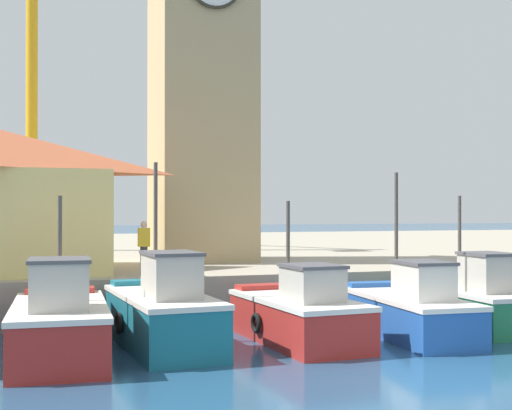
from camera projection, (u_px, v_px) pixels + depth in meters
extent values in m
plane|color=navy|center=(470.00, 386.00, 13.45)|extent=(300.00, 300.00, 0.00)
cube|color=#A89E89|center=(168.00, 257.00, 40.67)|extent=(120.00, 40.00, 1.39)
cube|color=#AD2823|center=(59.00, 334.00, 15.96)|extent=(2.28, 5.09, 1.11)
cube|color=#AD2823|center=(60.00, 292.00, 18.12)|extent=(1.73, 0.70, 0.24)
cube|color=silver|center=(59.00, 307.00, 15.96)|extent=(2.35, 5.15, 0.12)
cube|color=#B2ADA3|center=(59.00, 286.00, 15.12)|extent=(1.28, 1.56, 1.00)
cube|color=#4C4C51|center=(59.00, 260.00, 15.13)|extent=(1.37, 1.65, 0.08)
cylinder|color=#4C4742|center=(60.00, 248.00, 16.57)|extent=(0.10, 0.10, 2.44)
torus|color=black|center=(9.00, 334.00, 15.92)|extent=(0.15, 0.53, 0.52)
cube|color=#196B7F|center=(162.00, 322.00, 17.33)|extent=(2.12, 5.28, 1.18)
cube|color=#196B7F|center=(141.00, 284.00, 19.51)|extent=(1.59, 0.69, 0.24)
cube|color=silver|center=(162.00, 296.00, 17.34)|extent=(2.19, 5.34, 0.12)
cube|color=#B2ADA3|center=(171.00, 276.00, 16.50)|extent=(1.19, 1.62, 0.99)
cube|color=#4C4C51|center=(171.00, 253.00, 16.50)|extent=(1.27, 1.70, 0.08)
cylinder|color=#4C4742|center=(156.00, 227.00, 17.95)|extent=(0.10, 0.10, 3.25)
torus|color=black|center=(119.00, 323.00, 17.20)|extent=(0.15, 0.53, 0.52)
cube|color=#AD2823|center=(298.00, 322.00, 17.91)|extent=(2.22, 4.79, 1.02)
cube|color=#AD2823|center=(266.00, 289.00, 19.85)|extent=(1.67, 0.71, 0.24)
cube|color=silver|center=(298.00, 300.00, 17.91)|extent=(2.28, 4.85, 0.12)
cube|color=#B2ADA3|center=(312.00, 284.00, 17.16)|extent=(1.24, 1.47, 0.81)
cube|color=#4C4C51|center=(312.00, 266.00, 17.16)|extent=(1.33, 1.56, 0.08)
cylinder|color=#4C4742|center=(288.00, 248.00, 18.46)|extent=(0.10, 0.10, 2.44)
torus|color=black|center=(256.00, 323.00, 17.73)|extent=(0.15, 0.53, 0.52)
cube|color=#2356A8|center=(407.00, 318.00, 18.76)|extent=(2.07, 5.18, 0.97)
cube|color=#2356A8|center=(371.00, 286.00, 20.98)|extent=(1.52, 0.69, 0.24)
cube|color=silver|center=(407.00, 298.00, 18.76)|extent=(2.14, 5.24, 0.12)
cube|color=beige|center=(423.00, 282.00, 17.91)|extent=(1.15, 1.59, 0.89)
cube|color=#4C4C51|center=(423.00, 262.00, 17.91)|extent=(1.23, 1.67, 0.08)
cylinder|color=#4C4742|center=(396.00, 233.00, 19.39)|extent=(0.10, 0.10, 3.28)
torus|color=black|center=(370.00, 318.00, 18.76)|extent=(0.15, 0.53, 0.52)
cube|color=#237A4C|center=(471.00, 310.00, 20.14)|extent=(1.87, 4.60, 0.99)
cube|color=#237A4C|center=(433.00, 282.00, 22.08)|extent=(1.50, 0.64, 0.24)
cube|color=silver|center=(471.00, 291.00, 20.15)|extent=(1.93, 4.66, 0.12)
cube|color=#B2ADA3|center=(488.00, 274.00, 19.39)|extent=(1.09, 1.39, 0.99)
cube|color=#4C4C51|center=(488.00, 254.00, 19.39)|extent=(1.17, 1.48, 0.08)
cylinder|color=#4C4742|center=(460.00, 241.00, 20.70)|extent=(0.10, 0.10, 2.65)
torus|color=black|center=(437.00, 310.00, 20.08)|extent=(0.13, 0.52, 0.52)
cube|color=tan|center=(202.00, 107.00, 27.49)|extent=(3.60, 3.60, 11.86)
cube|color=#976E11|center=(31.00, 238.00, 34.40)|extent=(2.00, 2.00, 1.20)
cylinder|color=gold|center=(32.00, 36.00, 34.48)|extent=(0.56, 0.56, 18.42)
cylinder|color=#33333D|center=(69.00, 262.00, 20.88)|extent=(0.22, 0.22, 0.85)
cube|color=#2D4CA5|center=(69.00, 238.00, 20.89)|extent=(0.34, 0.22, 0.56)
sphere|color=beige|center=(69.00, 224.00, 20.89)|extent=(0.20, 0.20, 0.20)
cylinder|color=#33333D|center=(144.00, 261.00, 21.26)|extent=(0.22, 0.22, 0.85)
cube|color=gold|center=(144.00, 237.00, 21.27)|extent=(0.34, 0.22, 0.56)
sphere|color=beige|center=(144.00, 224.00, 21.27)|extent=(0.20, 0.20, 0.20)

